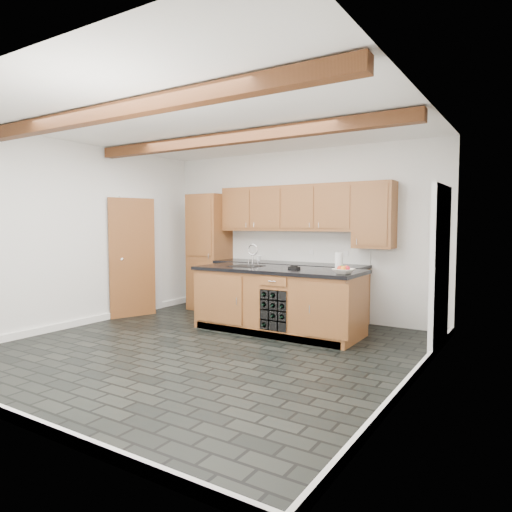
# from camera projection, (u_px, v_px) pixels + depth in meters

# --- Properties ---
(ground) EXTENTS (5.00, 5.00, 0.00)m
(ground) POSITION_uv_depth(u_px,v_px,m) (206.00, 349.00, 5.71)
(ground) COLOR black
(ground) RESTS_ON ground
(room_shell) EXTENTS (5.01, 5.00, 5.00)m
(room_shell) POSITION_uv_depth(u_px,v_px,m) (225.00, 227.00, 6.10)
(room_shell) COLOR white
(room_shell) RESTS_ON ground
(back_cabinetry) EXTENTS (3.65, 0.62, 2.20)m
(back_cabinetry) POSITION_uv_depth(u_px,v_px,m) (271.00, 259.00, 7.73)
(back_cabinetry) COLOR brown
(back_cabinetry) RESTS_ON ground
(island) EXTENTS (2.48, 0.96, 0.93)m
(island) POSITION_uv_depth(u_px,v_px,m) (278.00, 300.00, 6.60)
(island) COLOR brown
(island) RESTS_ON ground
(faucet) EXTENTS (0.45, 0.40, 0.34)m
(faucet) POSITION_uv_depth(u_px,v_px,m) (248.00, 264.00, 6.90)
(faucet) COLOR black
(faucet) RESTS_ON island
(kitchen_scale) EXTENTS (0.18, 0.12, 0.05)m
(kitchen_scale) POSITION_uv_depth(u_px,v_px,m) (294.00, 268.00, 6.42)
(kitchen_scale) COLOR black
(kitchen_scale) RESTS_ON island
(fruit_bowl) EXTENTS (0.32, 0.32, 0.07)m
(fruit_bowl) POSITION_uv_depth(u_px,v_px,m) (344.00, 271.00, 5.83)
(fruit_bowl) COLOR white
(fruit_bowl) RESTS_ON island
(fruit_cluster) EXTENTS (0.16, 0.17, 0.07)m
(fruit_cluster) POSITION_uv_depth(u_px,v_px,m) (344.00, 268.00, 5.83)
(fruit_cluster) COLOR red
(fruit_cluster) RESTS_ON fruit_bowl
(paper_towel) EXTENTS (0.11, 0.11, 0.25)m
(paper_towel) POSITION_uv_depth(u_px,v_px,m) (339.00, 261.00, 6.26)
(paper_towel) COLOR white
(paper_towel) RESTS_ON island
(mug) EXTENTS (0.11, 0.11, 0.10)m
(mug) POSITION_uv_depth(u_px,v_px,m) (258.00, 258.00, 7.82)
(mug) COLOR white
(mug) RESTS_ON back_cabinetry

